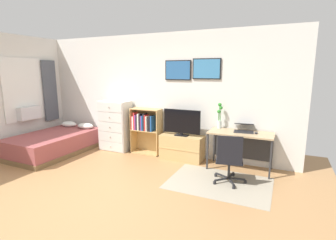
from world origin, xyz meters
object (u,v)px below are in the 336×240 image
(dresser, at_px, (115,125))
(laptop, at_px, (244,128))
(bamboo_vase, at_px, (220,117))
(bookshelf, at_px, (145,127))
(television, at_px, (182,123))
(desk, at_px, (241,139))
(office_chair, at_px, (229,158))
(computer_mouse, at_px, (256,133))
(bed, at_px, (55,143))
(tv_stand, at_px, (182,147))

(dresser, xyz_separation_m, laptop, (2.98, 0.05, 0.21))
(dresser, xyz_separation_m, bamboo_vase, (2.49, 0.12, 0.37))
(dresser, distance_m, bookshelf, 0.79)
(television, bearing_deg, desk, 0.85)
(office_chair, xyz_separation_m, laptop, (0.09, 0.85, 0.35))
(dresser, height_order, computer_mouse, dresser)
(office_chair, bearing_deg, bookshelf, 146.71)
(television, height_order, laptop, television)
(computer_mouse, bearing_deg, laptop, 155.65)
(bed, xyz_separation_m, bamboo_vase, (3.65, 0.91, 0.74))
(bookshelf, relative_size, tv_stand, 1.13)
(bed, distance_m, office_chair, 4.07)
(tv_stand, distance_m, desk, 1.27)
(office_chair, bearing_deg, computer_mouse, 55.25)
(tv_stand, distance_m, office_chair, 1.45)
(television, bearing_deg, office_chair, -34.06)
(bookshelf, bearing_deg, bamboo_vase, 2.20)
(bed, distance_m, television, 3.04)
(bed, relative_size, television, 2.47)
(tv_stand, xyz_separation_m, desk, (1.23, -0.00, 0.34))
(office_chair, height_order, bamboo_vase, bamboo_vase)
(bookshelf, xyz_separation_m, office_chair, (2.11, -0.86, -0.17))
(bed, relative_size, dresser, 1.70)
(dresser, relative_size, office_chair, 1.38)
(desk, bearing_deg, office_chair, -93.53)
(tv_stand, bearing_deg, desk, -0.19)
(laptop, height_order, bamboo_vase, bamboo_vase)
(bookshelf, bearing_deg, computer_mouse, -2.75)
(desk, bearing_deg, television, -179.15)
(bookshelf, bearing_deg, bed, -156.51)
(office_chair, relative_size, bamboo_vase, 1.67)
(desk, bearing_deg, dresser, -179.79)
(television, bearing_deg, dresser, 179.76)
(dresser, height_order, desk, dresser)
(bookshelf, xyz_separation_m, bamboo_vase, (1.70, 0.07, 0.34))
(bed, xyz_separation_m, bookshelf, (1.95, 0.85, 0.39))
(bed, bearing_deg, bamboo_vase, 13.80)
(bed, height_order, tv_stand, bed)
(laptop, bearing_deg, dresser, 173.66)
(bookshelf, distance_m, desk, 2.17)
(dresser, relative_size, desk, 0.99)
(desk, distance_m, office_chair, 0.83)
(dresser, bearing_deg, tv_stand, 0.50)
(bed, height_order, bookshelf, bookshelf)
(tv_stand, distance_m, bamboo_vase, 1.05)
(television, bearing_deg, bamboo_vase, 9.69)
(bookshelf, height_order, laptop, bookshelf)
(bookshelf, relative_size, office_chair, 1.21)
(laptop, bearing_deg, bed, -175.88)
(bed, height_order, office_chair, office_chair)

